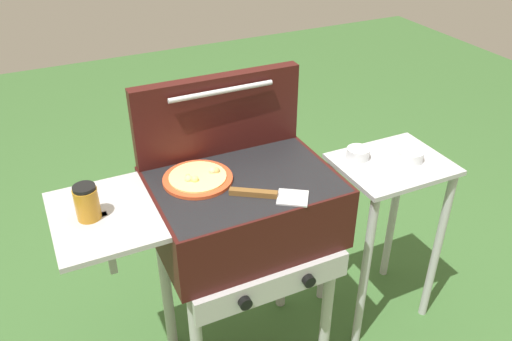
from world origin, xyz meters
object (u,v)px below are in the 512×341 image
pizza_cheese (198,178)px  prep_table (385,209)px  grill (240,214)px  topping_bowl_near (358,154)px  sauce_jar (87,202)px  topping_bowl_far (410,156)px  spatula (270,195)px

pizza_cheese → prep_table: (0.80, -0.06, -0.34)m
grill → topping_bowl_near: grill is taller
grill → pizza_cheese: 0.21m
sauce_jar → topping_bowl_near: size_ratio=1.26×
sauce_jar → topping_bowl_far: bearing=-0.9°
grill → pizza_cheese: bearing=155.1°
grill → prep_table: grill is taller
pizza_cheese → topping_bowl_near: bearing=2.6°
prep_table → topping_bowl_near: topping_bowl_near is taller
pizza_cheese → sauce_jar: size_ratio=2.08×
prep_table → grill: bearing=-179.6°
spatula → prep_table: spatula is taller
spatula → prep_table: 0.73m
spatula → pizza_cheese: bearing=132.5°
pizza_cheese → prep_table: bearing=-4.0°
spatula → prep_table: (0.63, 0.14, -0.34)m
grill → pizza_cheese: size_ratio=3.98×
grill → topping_bowl_far: (0.74, -0.01, 0.06)m
spatula → sauce_jar: bearing=165.9°
topping_bowl_far → prep_table: bearing=165.1°
grill → pizza_cheese: (-0.13, 0.06, 0.15)m
prep_table → topping_bowl_far: bearing=-14.9°
prep_table → topping_bowl_near: 0.29m
grill → prep_table: bearing=0.4°
pizza_cheese → topping_bowl_far: (0.87, -0.07, -0.09)m
pizza_cheese → prep_table: pizza_cheese is taller
prep_table → topping_bowl_far: 0.26m
sauce_jar → spatula: sauce_jar is taller
spatula → prep_table: size_ratio=0.31×
topping_bowl_far → topping_bowl_near: bearing=149.8°
prep_table → pizza_cheese: bearing=176.0°
pizza_cheese → sauce_jar: bearing=-171.7°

